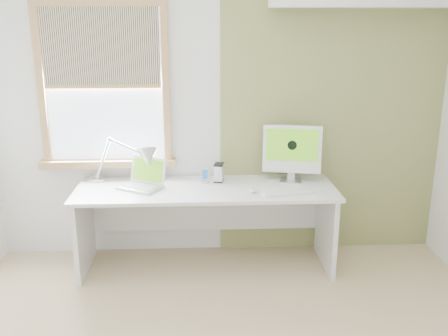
{
  "coord_description": "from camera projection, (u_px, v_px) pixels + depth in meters",
  "views": [
    {
      "loc": [
        -0.17,
        -2.62,
        2.08
      ],
      "look_at": [
        0.0,
        1.05,
        1.0
      ],
      "focal_mm": 39.99,
      "sensor_mm": 36.0,
      "label": 1
    }
  ],
  "objects": [
    {
      "name": "room",
      "position": [
        233.0,
        170.0,
        2.74
      ],
      "size": [
        4.04,
        3.54,
        2.64
      ],
      "color": "tan",
      "rests_on": "ground"
    },
    {
      "name": "accent_wall",
      "position": [
        332.0,
        113.0,
        4.45
      ],
      "size": [
        2.0,
        0.02,
        2.6
      ],
      "primitive_type": "cube",
      "color": "#818F50",
      "rests_on": "room"
    },
    {
      "name": "window",
      "position": [
        104.0,
        87.0,
        4.27
      ],
      "size": [
        1.2,
        0.14,
        1.42
      ],
      "color": "#AE804A",
      "rests_on": "room"
    },
    {
      "name": "desk",
      "position": [
        206.0,
        207.0,
        4.33
      ],
      "size": [
        2.2,
        0.7,
        0.73
      ],
      "color": "silver",
      "rests_on": "room"
    },
    {
      "name": "desk_lamp",
      "position": [
        138.0,
        160.0,
        4.28
      ],
      "size": [
        0.68,
        0.35,
        0.4
      ],
      "color": "silver",
      "rests_on": "desk"
    },
    {
      "name": "laptop",
      "position": [
        144.0,
        180.0,
        4.23
      ],
      "size": [
        0.44,
        0.41,
        0.24
      ],
      "color": "silver",
      "rests_on": "desk"
    },
    {
      "name": "phone_dock",
      "position": [
        205.0,
        179.0,
        4.33
      ],
      "size": [
        0.08,
        0.08,
        0.14
      ],
      "color": "silver",
      "rests_on": "desk"
    },
    {
      "name": "external_drive",
      "position": [
        219.0,
        172.0,
        4.38
      ],
      "size": [
        0.1,
        0.13,
        0.16
      ],
      "color": "silver",
      "rests_on": "desk"
    },
    {
      "name": "imac",
      "position": [
        292.0,
        150.0,
        4.33
      ],
      "size": [
        0.51,
        0.21,
        0.5
      ],
      "color": "silver",
      "rests_on": "desk"
    },
    {
      "name": "keyboard",
      "position": [
        288.0,
        193.0,
        4.06
      ],
      "size": [
        0.43,
        0.18,
        0.02
      ],
      "color": "white",
      "rests_on": "desk"
    },
    {
      "name": "mouse",
      "position": [
        253.0,
        191.0,
        4.1
      ],
      "size": [
        0.08,
        0.11,
        0.03
      ],
      "primitive_type": "ellipsoid",
      "rotation": [
        0.0,
        0.0,
        -0.31
      ],
      "color": "white",
      "rests_on": "desk"
    }
  ]
}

